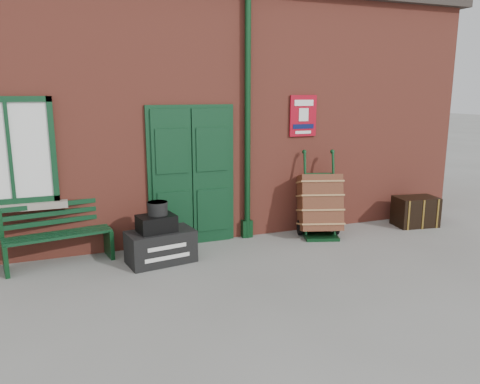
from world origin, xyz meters
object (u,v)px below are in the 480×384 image
dark_trunk (415,211)px  houdini_trunk (161,247)px  bench (57,233)px  porter_trolley (320,204)px

dark_trunk → houdini_trunk: bearing=-169.2°
bench → porter_trolley: bearing=-11.8°
houdini_trunk → porter_trolley: porter_trolley is taller
porter_trolley → dark_trunk: 2.02m
bench → porter_trolley: (4.23, -0.20, 0.10)m
bench → houdini_trunk: 1.50m
bench → dark_trunk: 6.24m
bench → porter_trolley: 4.24m
bench → houdini_trunk: bench is taller
bench → dark_trunk: bench is taller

